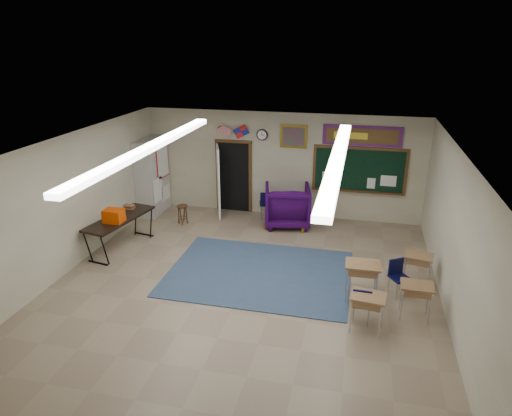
% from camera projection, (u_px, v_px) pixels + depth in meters
% --- Properties ---
extents(floor, '(9.00, 9.00, 0.00)m').
position_uv_depth(floor, '(241.00, 290.00, 9.49)').
color(floor, gray).
rests_on(floor, ground).
extents(back_wall, '(8.00, 0.04, 3.00)m').
position_uv_depth(back_wall, '(281.00, 165.00, 13.06)').
color(back_wall, beige).
rests_on(back_wall, floor).
extents(front_wall, '(8.00, 0.04, 3.00)m').
position_uv_depth(front_wall, '(132.00, 383.00, 4.86)').
color(front_wall, beige).
rests_on(front_wall, floor).
extents(left_wall, '(0.04, 9.00, 3.00)m').
position_uv_depth(left_wall, '(61.00, 208.00, 9.81)').
color(left_wall, beige).
rests_on(left_wall, floor).
extents(right_wall, '(0.04, 9.00, 3.00)m').
position_uv_depth(right_wall, '(457.00, 244.00, 8.12)').
color(right_wall, beige).
rests_on(right_wall, floor).
extents(ceiling, '(8.00, 9.00, 0.04)m').
position_uv_depth(ceiling, '(240.00, 149.00, 8.43)').
color(ceiling, silver).
rests_on(ceiling, back_wall).
extents(area_rug, '(4.00, 3.00, 0.02)m').
position_uv_depth(area_rug, '(259.00, 273.00, 10.18)').
color(area_rug, '#334662').
rests_on(area_rug, floor).
extents(fluorescent_strips, '(3.86, 6.00, 0.10)m').
position_uv_depth(fluorescent_strips, '(240.00, 152.00, 8.45)').
color(fluorescent_strips, white).
rests_on(fluorescent_strips, ceiling).
extents(doorway, '(1.10, 0.89, 2.16)m').
position_uv_depth(doorway, '(229.00, 178.00, 13.40)').
color(doorway, black).
rests_on(doorway, back_wall).
extents(chalkboard, '(2.55, 0.14, 1.30)m').
position_uv_depth(chalkboard, '(359.00, 171.00, 12.57)').
color(chalkboard, '#523217').
rests_on(chalkboard, back_wall).
extents(bulletin_board, '(2.10, 0.05, 0.55)m').
position_uv_depth(bulletin_board, '(362.00, 136.00, 12.23)').
color(bulletin_board, '#A10D1E').
rests_on(bulletin_board, back_wall).
extents(framed_art_print, '(0.75, 0.05, 0.65)m').
position_uv_depth(framed_art_print, '(294.00, 136.00, 12.66)').
color(framed_art_print, olive).
rests_on(framed_art_print, back_wall).
extents(wall_clock, '(0.32, 0.05, 0.32)m').
position_uv_depth(wall_clock, '(262.00, 135.00, 12.85)').
color(wall_clock, black).
rests_on(wall_clock, back_wall).
extents(wall_flags, '(1.16, 0.06, 0.70)m').
position_uv_depth(wall_flags, '(233.00, 129.00, 12.96)').
color(wall_flags, red).
rests_on(wall_flags, back_wall).
extents(storage_cabinet, '(0.59, 1.25, 2.20)m').
position_uv_depth(storage_cabinet, '(152.00, 176.00, 13.40)').
color(storage_cabinet, '#ABABA6').
rests_on(storage_cabinet, floor).
extents(wingback_armchair, '(1.43, 1.46, 1.13)m').
position_uv_depth(wingback_armchair, '(287.00, 206.00, 12.61)').
color(wingback_armchair, '#250537').
rests_on(wingback_armchair, floor).
extents(student_chair_reading, '(0.50, 0.50, 0.82)m').
position_uv_depth(student_chair_reading, '(267.00, 204.00, 13.16)').
color(student_chair_reading, black).
rests_on(student_chair_reading, floor).
extents(student_chair_desk_a, '(0.39, 0.39, 0.75)m').
position_uv_depth(student_chair_desk_a, '(362.00, 304.00, 8.33)').
color(student_chair_desk_a, black).
rests_on(student_chair_desk_a, floor).
extents(student_chair_desk_b, '(0.52, 0.52, 0.75)m').
position_uv_depth(student_chair_desk_b, '(400.00, 279.00, 9.20)').
color(student_chair_desk_b, black).
rests_on(student_chair_desk_b, floor).
extents(student_desk_front_left, '(0.69, 0.52, 0.81)m').
position_uv_depth(student_desk_front_left, '(362.00, 280.00, 9.01)').
color(student_desk_front_left, brown).
rests_on(student_desk_front_left, floor).
extents(student_desk_front_right, '(0.66, 0.55, 0.70)m').
position_uv_depth(student_desk_front_right, '(417.00, 268.00, 9.58)').
color(student_desk_front_right, brown).
rests_on(student_desk_front_right, floor).
extents(student_desk_back_left, '(0.66, 0.53, 0.72)m').
position_uv_depth(student_desk_back_left, '(367.00, 311.00, 8.06)').
color(student_desk_back_left, brown).
rests_on(student_desk_back_left, floor).
extents(student_desk_back_right, '(0.60, 0.46, 0.70)m').
position_uv_depth(student_desk_back_right, '(415.00, 299.00, 8.44)').
color(student_desk_back_right, brown).
rests_on(student_desk_back_right, floor).
extents(folding_table, '(1.01, 2.09, 1.14)m').
position_uv_depth(folding_table, '(121.00, 232.00, 11.20)').
color(folding_table, black).
rests_on(folding_table, floor).
extents(wooden_stool, '(0.31, 0.31, 0.54)m').
position_uv_depth(wooden_stool, '(183.00, 214.00, 12.78)').
color(wooden_stool, '#482B15').
rests_on(wooden_stool, floor).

